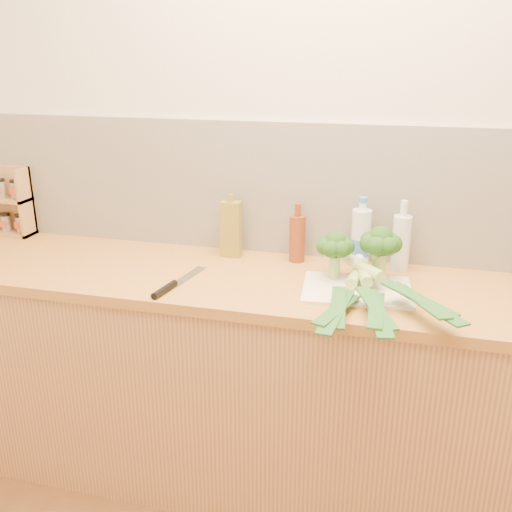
{
  "coord_description": "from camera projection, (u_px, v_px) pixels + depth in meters",
  "views": [
    {
      "loc": [
        0.3,
        -0.72,
        1.69
      ],
      "look_at": [
        -0.17,
        1.1,
        1.02
      ],
      "focal_mm": 40.0,
      "sensor_mm": 36.0,
      "label": 1
    }
  ],
  "objects": [
    {
      "name": "broccoli_left",
      "position": [
        335.0,
        246.0,
        2.05
      ],
      "size": [
        0.14,
        0.14,
        0.18
      ],
      "color": "#97B66A",
      "rests_on": "chopping_board"
    },
    {
      "name": "chefs_knife",
      "position": [
        171.0,
        286.0,
        2.03
      ],
      "size": [
        0.09,
        0.34,
        0.02
      ],
      "rotation": [
        0.0,
        0.0,
        -0.17
      ],
      "color": "silver",
      "rests_on": "counter"
    },
    {
      "name": "chopping_board",
      "position": [
        357.0,
        290.0,
        2.01
      ],
      "size": [
        0.4,
        0.31,
        0.01
      ],
      "primitive_type": "cube",
      "rotation": [
        0.0,
        0.0,
        0.1
      ],
      "color": "beige",
      "rests_on": "counter"
    },
    {
      "name": "leek_mid",
      "position": [
        368.0,
        284.0,
        1.93
      ],
      "size": [
        0.18,
        0.64,
        0.04
      ],
      "rotation": [
        0.0,
        0.0,
        0.2
      ],
      "color": "white",
      "rests_on": "chopping_board"
    },
    {
      "name": "spice_rack",
      "position": [
        5.0,
        205.0,
        2.61
      ],
      "size": [
        0.26,
        0.1,
        0.31
      ],
      "color": "tan",
      "rests_on": "counter"
    },
    {
      "name": "room_shell",
      "position": [
        322.0,
        192.0,
        2.26
      ],
      "size": [
        3.5,
        3.5,
        3.5
      ],
      "color": "beige",
      "rests_on": "ground"
    },
    {
      "name": "leek_back",
      "position": [
        385.0,
        279.0,
        1.93
      ],
      "size": [
        0.42,
        0.52,
        0.04
      ],
      "rotation": [
        0.0,
        0.0,
        0.65
      ],
      "color": "white",
      "rests_on": "chopping_board"
    },
    {
      "name": "leek_front",
      "position": [
        350.0,
        286.0,
        1.96
      ],
      "size": [
        0.13,
        0.64,
        0.04
      ],
      "rotation": [
        0.0,
        0.0,
        -0.1
      ],
      "color": "white",
      "rests_on": "chopping_board"
    },
    {
      "name": "glass_bottle",
      "position": [
        401.0,
        242.0,
        2.17
      ],
      "size": [
        0.07,
        0.07,
        0.28
      ],
      "color": "silver",
      "rests_on": "counter"
    },
    {
      "name": "broccoli_right",
      "position": [
        380.0,
        244.0,
        2.03
      ],
      "size": [
        0.15,
        0.15,
        0.2
      ],
      "color": "#97B66A",
      "rests_on": "chopping_board"
    },
    {
      "name": "counter",
      "position": [
        305.0,
        387.0,
        2.24
      ],
      "size": [
        3.2,
        0.62,
        0.9
      ],
      "color": "tan",
      "rests_on": "ground"
    },
    {
      "name": "oil_tin",
      "position": [
        231.0,
        229.0,
        2.32
      ],
      "size": [
        0.08,
        0.05,
        0.26
      ],
      "color": "olive",
      "rests_on": "counter"
    },
    {
      "name": "water_bottle",
      "position": [
        361.0,
        240.0,
        2.22
      ],
      "size": [
        0.08,
        0.08,
        0.26
      ],
      "color": "silver",
      "rests_on": "counter"
    },
    {
      "name": "amber_bottle",
      "position": [
        297.0,
        238.0,
        2.27
      ],
      "size": [
        0.06,
        0.06,
        0.24
      ],
      "color": "maroon",
      "rests_on": "counter"
    }
  ]
}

